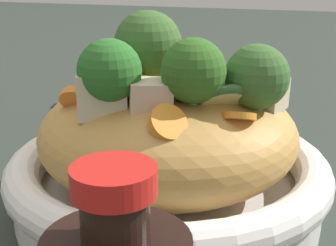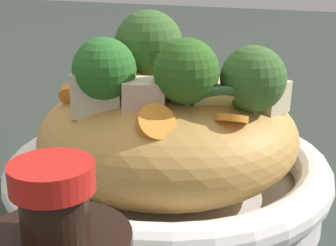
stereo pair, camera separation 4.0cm
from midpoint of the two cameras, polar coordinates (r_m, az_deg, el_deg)
ground_plane at (r=0.43m, az=2.70°, el=-9.66°), size 3.00×3.00×0.00m
serving_bowl at (r=0.42m, az=2.75°, el=-6.46°), size 0.26×0.26×0.05m
noodle_heap at (r=0.40m, az=2.83°, el=-1.21°), size 0.20×0.20×0.10m
broccoli_florets at (r=0.36m, az=2.52°, el=6.34°), size 0.16×0.11×0.07m
carrot_coins at (r=0.36m, az=1.90°, el=2.26°), size 0.15×0.11×0.03m
zucchini_slices at (r=0.40m, az=6.55°, el=3.96°), size 0.11×0.16×0.05m
chicken_chunks at (r=0.39m, az=1.78°, el=4.24°), size 0.15×0.14×0.04m
chopsticks_pair at (r=0.71m, az=1.02°, el=2.17°), size 0.23×0.08×0.01m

